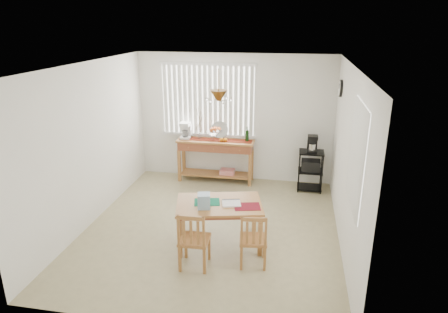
% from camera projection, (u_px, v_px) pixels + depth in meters
% --- Properties ---
extents(ground, '(4.00, 4.50, 0.01)m').
position_uv_depth(ground, '(212.00, 228.00, 6.49)').
color(ground, tan).
extents(room_shell, '(4.20, 4.70, 2.70)m').
position_uv_depth(room_shell, '(211.00, 127.00, 5.95)').
color(room_shell, white).
rests_on(room_shell, ground).
extents(sideboard, '(1.57, 0.44, 0.88)m').
position_uv_depth(sideboard, '(216.00, 150.00, 8.20)').
color(sideboard, '#AF733B').
rests_on(sideboard, ground).
extents(sideboard_items, '(1.49, 0.37, 0.68)m').
position_uv_depth(sideboard_items, '(203.00, 133.00, 8.14)').
color(sideboard_items, maroon).
rests_on(sideboard_items, sideboard).
extents(wire_cart, '(0.47, 0.38, 0.80)m').
position_uv_depth(wire_cart, '(311.00, 167.00, 7.79)').
color(wire_cart, black).
rests_on(wire_cart, ground).
extents(cart_items, '(0.19, 0.23, 0.33)m').
position_uv_depth(cart_items, '(312.00, 144.00, 7.64)').
color(cart_items, black).
rests_on(cart_items, wire_cart).
extents(dining_table, '(1.39, 1.06, 0.66)m').
position_uv_depth(dining_table, '(219.00, 208.00, 5.86)').
color(dining_table, '#AF733B').
rests_on(dining_table, ground).
extents(table_items, '(1.02, 0.46, 0.21)m').
position_uv_depth(table_items, '(211.00, 202.00, 5.70)').
color(table_items, '#147350').
rests_on(table_items, dining_table).
extents(chair_left, '(0.40, 0.40, 0.85)m').
position_uv_depth(chair_left, '(194.00, 240.00, 5.33)').
color(chair_left, '#AF733B').
rests_on(chair_left, ground).
extents(chair_right, '(0.41, 0.41, 0.79)m').
position_uv_depth(chair_right, '(253.00, 240.00, 5.38)').
color(chair_right, '#AF733B').
rests_on(chair_right, ground).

